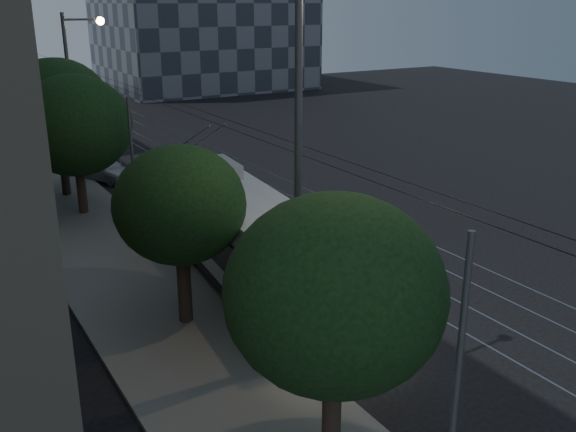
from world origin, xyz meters
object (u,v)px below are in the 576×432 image
at_px(car_white_b, 82,150).
at_px(car_white_d, 76,128).
at_px(pickup_silver, 193,203).
at_px(car_white_c, 73,143).
at_px(streetlamp_far, 77,83).
at_px(streetlamp_near, 312,130).
at_px(trolleybus, 241,236).
at_px(car_white_a, 104,168).

relative_size(car_white_b, car_white_d, 1.27).
relative_size(pickup_silver, car_white_c, 1.55).
bearing_deg(car_white_c, streetlamp_far, -120.80).
distance_m(car_white_d, streetlamp_near, 36.63).
bearing_deg(car_white_b, trolleybus, -70.79).
height_order(car_white_a, car_white_d, car_white_d).
xyz_separation_m(car_white_b, streetlamp_near, (-0.47, -27.90, 6.00)).
bearing_deg(car_white_b, streetlamp_far, -83.27).
distance_m(trolleybus, car_white_c, 25.19).
xyz_separation_m(car_white_c, streetlamp_near, (-0.65, -31.10, 6.12)).
height_order(trolleybus, pickup_silver, trolleybus).
bearing_deg(trolleybus, car_white_b, 96.73).
xyz_separation_m(trolleybus, car_white_a, (-0.38, 16.78, -1.11)).
height_order(pickup_silver, car_white_a, pickup_silver).
relative_size(car_white_c, streetlamp_far, 0.42).
bearing_deg(car_white_d, streetlamp_far, -87.12).
xyz_separation_m(car_white_a, car_white_d, (1.60, 13.35, 0.01)).
xyz_separation_m(car_white_a, car_white_c, (0.18, 8.38, -0.05)).
height_order(car_white_b, streetlamp_far, streetlamp_far).
bearing_deg(pickup_silver, streetlamp_far, 106.85).
height_order(car_white_d, streetlamp_far, streetlamp_far).
bearing_deg(pickup_silver, car_white_b, 96.59).
bearing_deg(pickup_silver, car_white_a, 100.08).
relative_size(car_white_c, car_white_d, 0.94).
distance_m(car_white_a, streetlamp_far, 5.09).
height_order(pickup_silver, car_white_b, pickup_silver).
bearing_deg(streetlamp_near, trolleybus, 81.91).
xyz_separation_m(trolleybus, car_white_d, (1.22, 30.13, -1.09)).
distance_m(pickup_silver, car_white_c, 17.69).
distance_m(trolleybus, car_white_d, 30.18).
xyz_separation_m(car_white_a, streetlamp_near, (-0.47, -22.72, 6.07)).
bearing_deg(car_white_b, car_white_c, 104.92).
bearing_deg(car_white_b, car_white_a, -71.77).
relative_size(car_white_c, streetlamp_near, 0.35).
bearing_deg(car_white_d, pickup_silver, -75.87).
xyz_separation_m(trolleybus, pickup_silver, (1.22, 7.52, -0.95)).
relative_size(streetlamp_near, streetlamp_far, 1.22).
bearing_deg(car_white_a, car_white_d, 59.60).
distance_m(pickup_silver, streetlamp_near, 14.85).
relative_size(trolleybus, car_white_a, 3.21).
xyz_separation_m(car_white_d, streetlamp_near, (-2.07, -36.07, 6.05)).
xyz_separation_m(car_white_b, streetlamp_far, (-1.10, -5.38, 4.90)).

